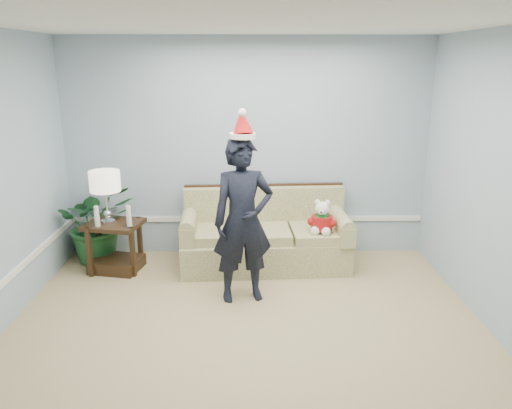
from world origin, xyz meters
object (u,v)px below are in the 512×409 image
object	(u,v)px
table_lamp	(105,183)
sofa	(265,238)
teddy_bear	(322,221)
man	(243,221)
houseplant	(98,223)
side_table	(116,251)

from	to	relation	value
table_lamp	sofa	bearing A→B (deg)	5.25
sofa	teddy_bear	bearing A→B (deg)	-23.07
sofa	man	world-z (taller)	man
man	table_lamp	bearing A→B (deg)	142.41
table_lamp	teddy_bear	distance (m)	2.52
houseplant	man	xyz separation A→B (m)	(1.80, -1.05, 0.35)
table_lamp	teddy_bear	xyz separation A→B (m)	(2.48, -0.07, -0.43)
houseplant	sofa	bearing A→B (deg)	-3.92
side_table	table_lamp	world-z (taller)	table_lamp
teddy_bear	man	bearing A→B (deg)	-128.80
sofa	table_lamp	bearing A→B (deg)	-177.65
sofa	table_lamp	size ratio (longest dim) A/B	3.28
table_lamp	man	world-z (taller)	man
table_lamp	teddy_bear	bearing A→B (deg)	-1.67
man	side_table	bearing A→B (deg)	141.20
side_table	man	world-z (taller)	man
table_lamp	houseplant	world-z (taller)	table_lamp
man	sofa	bearing A→B (deg)	62.38
sofa	man	distance (m)	1.08
man	teddy_bear	xyz separation A→B (m)	(0.90, 0.67, -0.22)
sofa	side_table	distance (m)	1.78
teddy_bear	table_lamp	bearing A→B (deg)	-167.07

